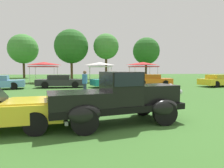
{
  "coord_description": "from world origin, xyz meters",
  "views": [
    {
      "loc": [
        -1.76,
        -6.12,
        1.79
      ],
      "look_at": [
        -0.49,
        2.65,
        1.1
      ],
      "focal_mm": 30.71,
      "sensor_mm": 36.0,
      "label": 1
    }
  ],
  "objects": [
    {
      "name": "ground_plane",
      "position": [
        0.0,
        0.0,
        0.0
      ],
      "size": [
        120.0,
        120.0,
        0.0
      ],
      "primitive_type": "plane",
      "color": "#386628"
    },
    {
      "name": "treeline_far_left",
      "position": [
        -13.92,
        35.05,
        5.83
      ],
      "size": [
        5.88,
        5.88,
        8.79
      ],
      "color": "#47331E",
      "rests_on": "ground_plane"
    },
    {
      "name": "show_car_yellow",
      "position": [
        11.83,
        11.7,
        0.6
      ],
      "size": [
        4.35,
        2.64,
        1.22
      ],
      "color": "yellow",
      "rests_on": "ground_plane"
    },
    {
      "name": "show_car_charcoal",
      "position": [
        -4.02,
        12.91,
        0.6
      ],
      "size": [
        4.6,
        1.78,
        1.22
      ],
      "color": "#28282D",
      "rests_on": "ground_plane"
    },
    {
      "name": "feature_pickup_truck",
      "position": [
        -0.68,
        0.01,
        0.87
      ],
      "size": [
        4.56,
        2.5,
        1.7
      ],
      "color": "black",
      "rests_on": "ground_plane"
    },
    {
      "name": "canopy_tent_right_field",
      "position": [
        5.92,
        18.41,
        2.42
      ],
      "size": [
        3.28,
        3.28,
        2.71
      ],
      "color": "#B7B7BC",
      "rests_on": "ground_plane"
    },
    {
      "name": "spectator_between_cars",
      "position": [
        -1.74,
        6.28,
        0.91
      ],
      "size": [
        0.33,
        0.45,
        1.69
      ],
      "color": "#283351",
      "rests_on": "ground_plane"
    },
    {
      "name": "treeline_mid_right",
      "position": [
        11.28,
        33.34,
        5.59
      ],
      "size": [
        5.65,
        5.65,
        8.43
      ],
      "color": "#47331E",
      "rests_on": "ground_plane"
    },
    {
      "name": "show_car_teal",
      "position": [
        0.9,
        12.7,
        0.6
      ],
      "size": [
        4.33,
        2.77,
        1.22
      ],
      "color": "teal",
      "rests_on": "ground_plane"
    },
    {
      "name": "treeline_mid_left",
      "position": [
        -4.08,
        30.39,
        5.95
      ],
      "size": [
        6.26,
        6.26,
        9.09
      ],
      "color": "brown",
      "rests_on": "ground_plane"
    },
    {
      "name": "treeline_center",
      "position": [
        2.31,
        29.75,
        5.96
      ],
      "size": [
        4.73,
        4.73,
        8.36
      ],
      "color": "#47331E",
      "rests_on": "ground_plane"
    },
    {
      "name": "show_car_orange",
      "position": [
        5.48,
        13.46,
        0.6
      ],
      "size": [
        4.09,
        2.33,
        1.22
      ],
      "color": "orange",
      "rests_on": "ground_plane"
    },
    {
      "name": "canopy_tent_left_field",
      "position": [
        -6.94,
        19.97,
        2.42
      ],
      "size": [
        3.24,
        3.24,
        2.71
      ],
      "color": "#B7B7BC",
      "rests_on": "ground_plane"
    },
    {
      "name": "canopy_tent_center_field",
      "position": [
        0.31,
        19.63,
        2.42
      ],
      "size": [
        3.01,
        3.01,
        2.71
      ],
      "color": "#B7B7BC",
      "rests_on": "ground_plane"
    }
  ]
}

